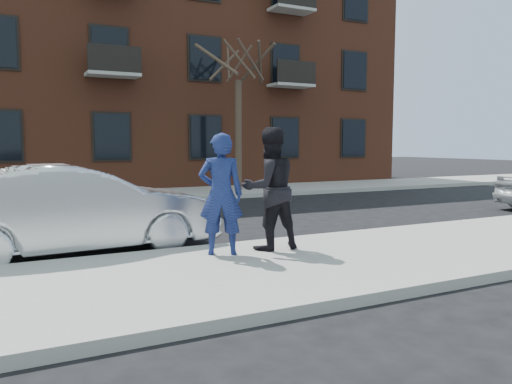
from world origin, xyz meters
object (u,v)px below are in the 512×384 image
silver_sedan (78,210)px  man_hoodie (221,194)px  man_peacoat (270,189)px  street_tree (238,48)px

silver_sedan → man_hoodie: 2.63m
silver_sedan → man_peacoat: bearing=-124.1°
street_tree → man_hoodie: 12.21m
man_peacoat → man_hoodie: bearing=0.7°
silver_sedan → man_hoodie: (1.98, -1.70, 0.34)m
street_tree → man_peacoat: (-4.11, -10.22, -4.35)m
silver_sedan → street_tree: bearing=-42.7°
silver_sedan → man_hoodie: bearing=-134.2°
silver_sedan → man_peacoat: man_peacoat is taller
street_tree → silver_sedan: bearing=-129.3°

